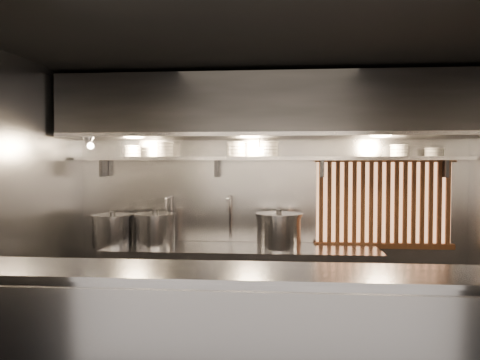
# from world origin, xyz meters

# --- Properties ---
(ceiling) EXTENTS (4.50, 4.50, 0.00)m
(ceiling) POSITION_xyz_m (0.00, 0.00, 2.80)
(ceiling) COLOR black
(ceiling) RESTS_ON wall_back
(wall_back) EXTENTS (4.50, 0.00, 4.50)m
(wall_back) POSITION_xyz_m (0.00, 1.50, 1.40)
(wall_back) COLOR gray
(wall_back) RESTS_ON floor
(wall_left) EXTENTS (0.00, 3.00, 3.00)m
(wall_left) POSITION_xyz_m (-2.25, 0.00, 1.40)
(wall_left) COLOR gray
(wall_left) RESTS_ON floor
(serving_counter) EXTENTS (4.50, 0.56, 1.13)m
(serving_counter) POSITION_xyz_m (0.00, -0.96, 0.57)
(serving_counter) COLOR #96969B
(serving_counter) RESTS_ON floor
(cooking_bench) EXTENTS (3.00, 0.70, 0.90)m
(cooking_bench) POSITION_xyz_m (-0.30, 1.13, 0.45)
(cooking_bench) COLOR #96969B
(cooking_bench) RESTS_ON floor
(bowl_shelf) EXTENTS (4.40, 0.34, 0.04)m
(bowl_shelf) POSITION_xyz_m (0.00, 1.32, 1.88)
(bowl_shelf) COLOR #96969B
(bowl_shelf) RESTS_ON wall_back
(exhaust_hood) EXTENTS (4.40, 0.81, 0.65)m
(exhaust_hood) POSITION_xyz_m (0.00, 1.10, 2.42)
(exhaust_hood) COLOR #2D2D30
(exhaust_hood) RESTS_ON ceiling
(wood_screen) EXTENTS (1.56, 0.09, 1.04)m
(wood_screen) POSITION_xyz_m (1.30, 1.45, 1.38)
(wood_screen) COLOR #FAAB70
(wood_screen) RESTS_ON wall_back
(faucet_left) EXTENTS (0.04, 0.30, 0.50)m
(faucet_left) POSITION_xyz_m (-1.15, 1.37, 1.31)
(faucet_left) COLOR silver
(faucet_left) RESTS_ON wall_back
(faucet_right) EXTENTS (0.04, 0.30, 0.50)m
(faucet_right) POSITION_xyz_m (-0.45, 1.37, 1.31)
(faucet_right) COLOR silver
(faucet_right) RESTS_ON wall_back
(heat_lamp) EXTENTS (0.25, 0.35, 0.20)m
(heat_lamp) POSITION_xyz_m (-1.90, 0.85, 2.07)
(heat_lamp) COLOR #96969B
(heat_lamp) RESTS_ON exhaust_hood
(pendant_bulb) EXTENTS (0.09, 0.09, 0.19)m
(pendant_bulb) POSITION_xyz_m (-0.10, 1.20, 1.96)
(pendant_bulb) COLOR #2D2D30
(pendant_bulb) RESTS_ON exhaust_hood
(stock_pot_left) EXTENTS (0.50, 0.50, 0.39)m
(stock_pot_left) POSITION_xyz_m (-1.75, 1.13, 1.08)
(stock_pot_left) COLOR #96969B
(stock_pot_left) RESTS_ON cooking_bench
(stock_pot_mid) EXTENTS (0.50, 0.50, 0.41)m
(stock_pot_mid) POSITION_xyz_m (-1.27, 1.14, 1.08)
(stock_pot_mid) COLOR #96969B
(stock_pot_mid) RESTS_ON cooking_bench
(stock_pot_right) EXTENTS (0.56, 0.56, 0.43)m
(stock_pot_right) POSITION_xyz_m (0.12, 1.09, 1.10)
(stock_pot_right) COLOR #96969B
(stock_pot_right) RESTS_ON cooking_bench
(bowl_stack_0) EXTENTS (0.21, 0.21, 0.13)m
(bowl_stack_0) POSITION_xyz_m (-1.57, 1.32, 1.97)
(bowl_stack_0) COLOR silver
(bowl_stack_0) RESTS_ON bowl_shelf
(bowl_stack_1) EXTENTS (0.20, 0.20, 0.17)m
(bowl_stack_1) POSITION_xyz_m (-1.19, 1.32, 1.99)
(bowl_stack_1) COLOR silver
(bowl_stack_1) RESTS_ON bowl_shelf
(bowl_stack_2) EXTENTS (0.23, 0.23, 0.17)m
(bowl_stack_2) POSITION_xyz_m (-0.37, 1.32, 1.98)
(bowl_stack_2) COLOR silver
(bowl_stack_2) RESTS_ON bowl_shelf
(bowl_stack_3) EXTENTS (0.23, 0.23, 0.17)m
(bowl_stack_3) POSITION_xyz_m (0.00, 1.32, 1.98)
(bowl_stack_3) COLOR silver
(bowl_stack_3) RESTS_ON bowl_shelf
(bowl_stack_4) EXTENTS (0.21, 0.21, 0.13)m
(bowl_stack_4) POSITION_xyz_m (1.44, 1.32, 1.97)
(bowl_stack_4) COLOR silver
(bowl_stack_4) RESTS_ON bowl_shelf
(bowl_stack_5) EXTENTS (0.21, 0.21, 0.09)m
(bowl_stack_5) POSITION_xyz_m (1.81, 1.32, 1.95)
(bowl_stack_5) COLOR silver
(bowl_stack_5) RESTS_ON bowl_shelf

